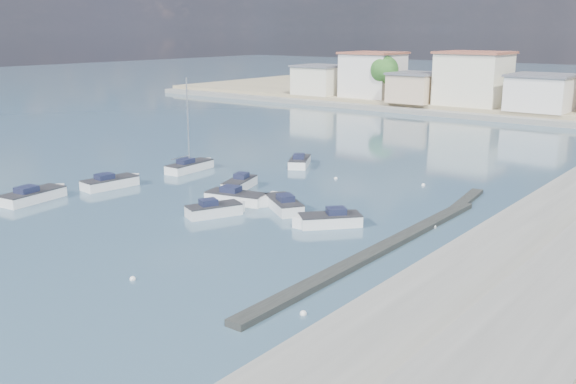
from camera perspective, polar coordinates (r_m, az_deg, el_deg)
The scene contains 13 objects.
ground at distance 68.49m, azimuth 15.67°, elevation 2.69°, with size 400.00×400.00×0.00m, color #2E4D5D.
breakwater at distance 41.57m, azimuth 9.84°, elevation -4.10°, with size 2.00×31.02×0.35m.
far_shore_quay at distance 97.49m, azimuth 22.78°, elevation 5.67°, with size 160.00×2.50×0.80m, color slate.
motorboat_a at distance 54.36m, azimuth -21.51°, elevation -0.30°, with size 2.68×5.78×1.48m.
motorboat_b at distance 46.80m, azimuth -6.36°, elevation -1.62°, with size 3.06×4.38×1.48m.
motorboat_c at distance 48.11m, azimuth -0.49°, elevation -1.09°, with size 4.75×3.96×1.48m.
motorboat_d at distance 44.06m, azimuth 3.46°, elevation -2.57°, with size 4.11×4.31×1.48m.
motorboat_e at distance 56.84m, azimuth -15.33°, elevation 0.80°, with size 2.42×5.33×1.48m.
motorboat_f at distance 63.59m, azimuth 1.07°, elevation 2.71°, with size 3.56×4.59×1.48m.
motorboat_g at distance 54.19m, azimuth -4.42°, elevation 0.63°, with size 2.79×4.65×1.48m.
motorboat_h at distance 49.88m, azimuth -4.36°, elevation -0.57°, with size 5.40×2.88×1.48m.
sailboat at distance 61.98m, azimuth -8.59°, elevation 2.29°, with size 2.08×5.69×9.00m.
mooring_buoys at distance 43.03m, azimuth 5.59°, elevation -3.48°, with size 16.82×29.62×0.33m.
Camera 1 is at (25.26, -22.30, 13.12)m, focal length 40.00 mm.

